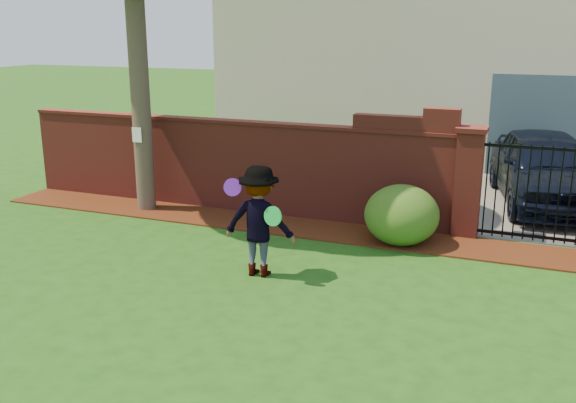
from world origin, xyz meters
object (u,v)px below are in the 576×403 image
at_px(car, 548,171).
at_px(frisbee_purple, 233,187).
at_px(frisbee_green, 273,216).
at_px(man, 258,222).

xyz_separation_m(car, frisbee_purple, (-4.13, -5.50, 0.58)).
bearing_deg(car, frisbee_green, -133.95).
xyz_separation_m(man, frisbee_green, (0.32, -0.21, 0.18)).
height_order(man, frisbee_green, man).
bearing_deg(frisbee_green, frisbee_purple, 176.25).
bearing_deg(man, car, -129.31).
height_order(car, frisbee_green, car).
relative_size(car, frisbee_green, 15.79).
bearing_deg(car, man, -137.25).
distance_m(frisbee_purple, frisbee_green, 0.71).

